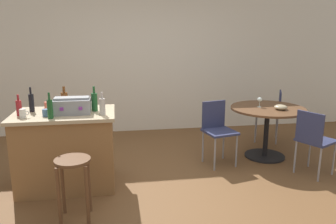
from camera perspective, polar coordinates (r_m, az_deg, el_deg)
The scene contains 21 objects.
ground_plane at distance 4.18m, azimuth 1.19°, elevation -12.63°, with size 8.80×8.80×0.00m, color brown.
back_wall at distance 6.26m, azimuth -2.82°, elevation 9.06°, with size 8.00×0.10×2.70m, color silver.
kitchen_island at distance 4.24m, azimuth -16.70°, elevation -6.08°, with size 1.16×0.75×0.91m.
wooden_stool at distance 3.48m, azimuth -15.63°, elevation -10.12°, with size 0.35×0.35×0.64m.
dining_table at distance 5.16m, azimuth 16.34°, elevation -1.17°, with size 1.07×1.07×0.75m.
folding_chair_near at distance 4.79m, azimuth 8.33°, elevation -2.57°, with size 0.48×0.48×0.88m.
folding_chair_far at distance 4.71m, azimuth 23.29°, elevation -4.01°, with size 0.54×0.54×0.86m.
folding_chair_left at distance 5.95m, azimuth 17.04°, elevation 0.06°, with size 0.53×0.53×0.86m.
toolbox at distance 4.03m, azimuth -15.81°, elevation 1.02°, with size 0.41×0.25×0.19m.
bottle_0 at distance 3.88m, azimuth -10.99°, elevation 0.96°, with size 0.06×0.06×0.26m.
bottle_1 at distance 3.87m, azimuth -19.24°, elevation 0.56°, with size 0.06×0.06×0.28m.
bottle_2 at distance 4.27m, azimuth -21.99°, elevation 1.53°, with size 0.06×0.06×0.29m.
bottle_3 at distance 4.08m, azimuth -12.27°, elevation 1.73°, with size 0.07×0.07×0.29m.
bottle_4 at distance 4.33m, azimuth -17.02°, elevation 1.98°, with size 0.08×0.08×0.27m.
bottle_5 at distance 4.13m, azimuth -23.79°, elevation 0.69°, with size 0.06×0.06×0.24m.
cup_0 at distance 4.35m, azimuth -19.54°, elevation 1.05°, with size 0.12×0.08×0.09m.
cup_1 at distance 4.00m, azimuth -19.84°, elevation -0.11°, with size 0.11×0.08×0.08m.
cup_2 at distance 4.24m, azimuth -13.03°, elevation 1.14°, with size 0.11×0.07×0.08m.
cup_3 at distance 4.01m, azimuth -23.22°, elevation -0.22°, with size 0.11×0.07×0.10m.
wine_glass at distance 5.09m, azimuth 15.17°, elevation 1.98°, with size 0.07×0.07×0.14m.
serving_bowl at distance 5.03m, azimuth 18.44°, elevation 0.78°, with size 0.18×0.18×0.07m, color tan.
Camera 1 is at (-0.66, -3.69, 1.85)m, focal length 36.23 mm.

